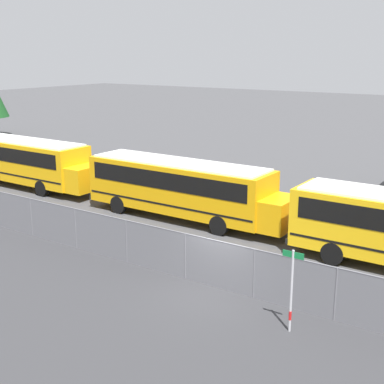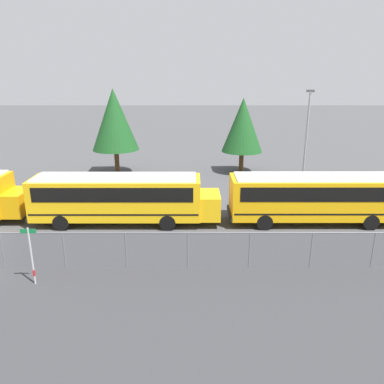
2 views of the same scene
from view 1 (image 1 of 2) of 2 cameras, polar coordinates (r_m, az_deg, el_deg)
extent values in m
plane|color=#424244|center=(20.47, 2.78, -10.14)|extent=(200.00, 200.00, 0.00)
cube|color=#333335|center=(16.26, -8.90, -17.38)|extent=(121.05, 12.00, 0.01)
cube|color=#9EA0A5|center=(20.10, 2.81, -7.74)|extent=(87.05, 0.03, 1.86)
cube|color=slate|center=(20.09, 2.79, -7.75)|extent=(87.05, 0.01, 1.86)
cylinder|color=slate|center=(19.76, 2.84, -5.25)|extent=(87.05, 0.05, 0.05)
cylinder|color=slate|center=(26.78, -16.75, -2.59)|extent=(0.07, 0.07, 1.86)
cylinder|color=slate|center=(24.60, -12.30, -3.82)|extent=(0.07, 0.07, 1.86)
cylinder|color=slate|center=(22.61, -7.00, -5.24)|extent=(0.07, 0.07, 1.86)
cylinder|color=slate|center=(20.86, -0.73, -6.87)|extent=(0.07, 0.07, 1.86)
cylinder|color=slate|center=(19.42, 6.63, -8.65)|extent=(0.07, 0.07, 1.86)
cylinder|color=slate|center=(18.37, 15.08, -10.50)|extent=(0.07, 0.07, 1.86)
cube|color=#EDA80F|center=(37.03, -17.77, 3.30)|extent=(10.44, 2.53, 2.50)
cube|color=black|center=(36.93, -17.84, 4.14)|extent=(9.60, 2.57, 0.90)
cube|color=black|center=(37.17, -17.69, 2.25)|extent=(10.23, 2.56, 0.10)
cube|color=#EDA80F|center=(32.80, -11.35, 1.43)|extent=(1.25, 2.32, 1.50)
cube|color=silver|center=(36.81, -17.93, 5.28)|extent=(9.92, 2.27, 0.10)
cylinder|color=black|center=(35.58, -12.94, 1.13)|extent=(0.98, 0.28, 0.98)
cylinder|color=black|center=(34.12, -15.73, 0.38)|extent=(0.98, 0.28, 0.98)
cylinder|color=black|center=(40.49, -19.22, 2.30)|extent=(0.98, 0.28, 0.98)
cube|color=orange|center=(28.18, -1.47, 0.60)|extent=(10.44, 2.53, 2.50)
cube|color=black|center=(28.05, -1.48, 1.68)|extent=(9.60, 2.57, 0.90)
cube|color=black|center=(28.36, -1.46, -0.77)|extent=(10.23, 2.56, 0.10)
cube|color=orange|center=(25.47, 9.29, -2.30)|extent=(1.25, 2.32, 1.50)
cube|color=black|center=(31.73, -9.21, -0.03)|extent=(0.12, 2.53, 0.24)
cube|color=silver|center=(27.89, -1.49, 3.18)|extent=(9.92, 2.27, 0.10)
cylinder|color=black|center=(27.78, 5.37, -2.34)|extent=(0.98, 0.28, 0.98)
cylinder|color=black|center=(25.89, 2.90, -3.57)|extent=(0.98, 0.28, 0.98)
cylinder|color=black|center=(31.28, -5.05, -0.39)|extent=(0.98, 0.28, 0.98)
cylinder|color=black|center=(29.62, -7.84, -1.34)|extent=(0.98, 0.28, 0.98)
cube|color=black|center=(24.73, 11.26, -4.37)|extent=(0.12, 2.53, 0.24)
cylinder|color=black|center=(25.15, 16.55, -4.75)|extent=(0.98, 0.28, 0.98)
cylinder|color=black|center=(23.10, 14.77, -6.36)|extent=(0.98, 0.28, 0.98)
cylinder|color=#B7B7BC|center=(17.20, 10.55, -10.39)|extent=(0.08, 0.08, 2.74)
cylinder|color=red|center=(17.56, 10.42, -12.82)|extent=(0.09, 0.09, 0.30)
cube|color=#147238|center=(16.72, 10.75, -6.59)|extent=(0.70, 0.02, 0.20)
camera|label=2|loc=(1.33, 154.23, 10.37)|focal=35.00mm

